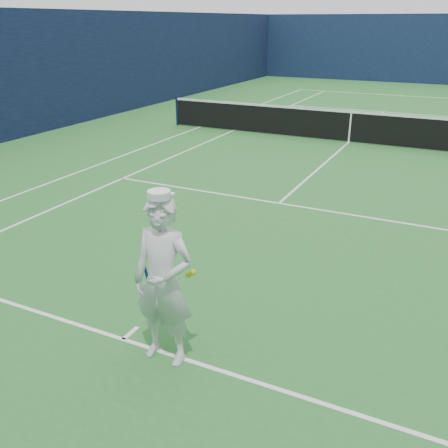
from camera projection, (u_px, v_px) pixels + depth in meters
name	position (u px, v px, depth m)	size (l,w,h in m)	color
ground	(349.00, 142.00, 16.00)	(80.00, 80.00, 0.00)	#296D2C
court_markings	(349.00, 142.00, 16.00)	(11.03, 23.83, 0.01)	white
windscreen_fence	(355.00, 78.00, 15.24)	(20.12, 36.12, 4.00)	#0F1B3A
tennis_net	(350.00, 125.00, 15.79)	(12.88, 0.09, 1.07)	#141E4C
tennis_player	(163.00, 281.00, 5.45)	(0.80, 0.50, 2.04)	silver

